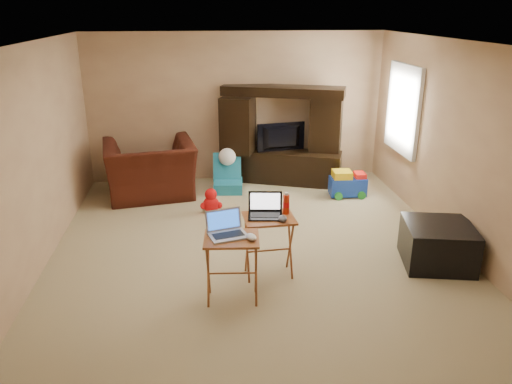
{
  "coord_description": "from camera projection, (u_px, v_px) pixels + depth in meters",
  "views": [
    {
      "loc": [
        -0.64,
        -5.7,
        2.85
      ],
      "look_at": [
        0.0,
        -0.2,
        0.8
      ],
      "focal_mm": 35.0,
      "sensor_mm": 36.0,
      "label": 1
    }
  ],
  "objects": [
    {
      "name": "child_rocker",
      "position": [
        228.0,
        173.0,
        8.15
      ],
      "size": [
        0.51,
        0.57,
        0.62
      ],
      "primitive_type": null,
      "rotation": [
        0.0,
        0.0,
        -0.09
      ],
      "color": "teal",
      "rests_on": "floor"
    },
    {
      "name": "wall_front",
      "position": [
        299.0,
        260.0,
        3.38
      ],
      "size": [
        5.0,
        0.0,
        5.0
      ],
      "primitive_type": "plane",
      "rotation": [
        -1.57,
        0.0,
        0.0
      ],
      "color": "tan",
      "rests_on": "ground"
    },
    {
      "name": "push_toy",
      "position": [
        348.0,
        183.0,
        7.97
      ],
      "size": [
        0.6,
        0.44,
        0.44
      ],
      "primitive_type": null,
      "rotation": [
        0.0,
        0.0,
        -0.05
      ],
      "color": "#173EB9",
      "rests_on": "floor"
    },
    {
      "name": "plush_toy",
      "position": [
        211.0,
        200.0,
        7.34
      ],
      "size": [
        0.34,
        0.28,
        0.37
      ],
      "primitive_type": null,
      "color": "red",
      "rests_on": "floor"
    },
    {
      "name": "window_pane",
      "position": [
        404.0,
        109.0,
        7.6
      ],
      "size": [
        0.0,
        1.2,
        1.2
      ],
      "primitive_type": "plane",
      "rotation": [
        1.57,
        0.0,
        -1.57
      ],
      "color": "white",
      "rests_on": "ground"
    },
    {
      "name": "ceiling",
      "position": [
        254.0,
        42.0,
        5.51
      ],
      "size": [
        5.5,
        5.5,
        0.0
      ],
      "primitive_type": "plane",
      "rotation": [
        3.14,
        0.0,
        0.0
      ],
      "color": "silver",
      "rests_on": "ground"
    },
    {
      "name": "entertainment_center",
      "position": [
        282.0,
        135.0,
        8.44
      ],
      "size": [
        2.06,
        1.16,
        1.65
      ],
      "primitive_type": "cube",
      "rotation": [
        0.0,
        0.0,
        -0.35
      ],
      "color": "black",
      "rests_on": "floor"
    },
    {
      "name": "ottoman",
      "position": [
        438.0,
        244.0,
        5.84
      ],
      "size": [
        0.9,
        0.9,
        0.49
      ],
      "primitive_type": "cube",
      "rotation": [
        0.0,
        0.0,
        -0.21
      ],
      "color": "black",
      "rests_on": "floor"
    },
    {
      "name": "laptop_right",
      "position": [
        265.0,
        206.0,
        5.4
      ],
      "size": [
        0.41,
        0.35,
        0.24
      ],
      "primitive_type": "cube",
      "rotation": [
        0.0,
        0.0,
        -0.12
      ],
      "color": "black",
      "rests_on": "tray_table_right"
    },
    {
      "name": "tray_table_right",
      "position": [
        269.0,
        247.0,
        5.55
      ],
      "size": [
        0.57,
        0.47,
        0.71
      ],
      "primitive_type": "cube",
      "rotation": [
        0.0,
        0.0,
        0.06
      ],
      "color": "#984924",
      "rests_on": "floor"
    },
    {
      "name": "tray_table_left",
      "position": [
        232.0,
        269.0,
        5.07
      ],
      "size": [
        0.58,
        0.48,
        0.71
      ],
      "primitive_type": "cube",
      "rotation": [
        0.0,
        0.0,
        -0.08
      ],
      "color": "#9A4C25",
      "rests_on": "floor"
    },
    {
      "name": "laptop_left",
      "position": [
        228.0,
        225.0,
        4.93
      ],
      "size": [
        0.44,
        0.39,
        0.24
      ],
      "primitive_type": "cube",
      "rotation": [
        0.0,
        0.0,
        0.26
      ],
      "color": "#A4A5A9",
      "rests_on": "tray_table_left"
    },
    {
      "name": "mouse_left",
      "position": [
        251.0,
        237.0,
        4.89
      ],
      "size": [
        0.13,
        0.17,
        0.06
      ],
      "primitive_type": "ellipsoid",
      "rotation": [
        0.0,
        0.0,
        0.33
      ],
      "color": "silver",
      "rests_on": "tray_table_left"
    },
    {
      "name": "window_frame",
      "position": [
        403.0,
        109.0,
        7.6
      ],
      "size": [
        0.06,
        1.14,
        1.34
      ],
      "primitive_type": "cube",
      "color": "white",
      "rests_on": "ground"
    },
    {
      "name": "floor",
      "position": [
        254.0,
        245.0,
        6.37
      ],
      "size": [
        5.5,
        5.5,
        0.0
      ],
      "primitive_type": "plane",
      "color": "#C3B687",
      "rests_on": "ground"
    },
    {
      "name": "wall_right",
      "position": [
        453.0,
        145.0,
        6.21
      ],
      "size": [
        0.0,
        5.5,
        5.5
      ],
      "primitive_type": "plane",
      "rotation": [
        1.57,
        0.0,
        -1.57
      ],
      "color": "tan",
      "rests_on": "ground"
    },
    {
      "name": "water_bottle",
      "position": [
        286.0,
        204.0,
        5.48
      ],
      "size": [
        0.07,
        0.07,
        0.22
      ],
      "primitive_type": "cylinder",
      "color": "red",
      "rests_on": "tray_table_right"
    },
    {
      "name": "television",
      "position": [
        283.0,
        138.0,
        8.41
      ],
      "size": [
        0.84,
        0.25,
        0.48
      ],
      "primitive_type": "imported",
      "rotation": [
        0.0,
        0.0,
        3.32
      ],
      "color": "black",
      "rests_on": "entertainment_center"
    },
    {
      "name": "wall_left",
      "position": [
        36.0,
        158.0,
        5.67
      ],
      "size": [
        0.0,
        5.5,
        5.5
      ],
      "primitive_type": "plane",
      "rotation": [
        1.57,
        0.0,
        1.57
      ],
      "color": "tan",
      "rests_on": "ground"
    },
    {
      "name": "wall_back",
      "position": [
        236.0,
        108.0,
        8.5
      ],
      "size": [
        5.0,
        0.0,
        5.0
      ],
      "primitive_type": "plane",
      "rotation": [
        1.57,
        0.0,
        0.0
      ],
      "color": "tan",
      "rests_on": "ground"
    },
    {
      "name": "mouse_right",
      "position": [
        283.0,
        219.0,
        5.31
      ],
      "size": [
        0.1,
        0.15,
        0.06
      ],
      "primitive_type": "ellipsoid",
      "rotation": [
        0.0,
        0.0,
        -0.08
      ],
      "color": "#3B3A3F",
      "rests_on": "tray_table_right"
    },
    {
      "name": "recliner",
      "position": [
        150.0,
        170.0,
        7.89
      ],
      "size": [
        1.55,
        1.41,
        0.89
      ],
      "primitive_type": "imported",
      "rotation": [
        0.0,
        0.0,
        3.31
      ],
      "color": "#43180E",
      "rests_on": "floor"
    }
  ]
}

